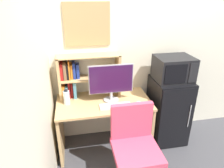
# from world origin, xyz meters

# --- Properties ---
(wall_back) EXTENTS (6.40, 0.04, 2.60)m
(wall_back) POSITION_xyz_m (0.40, 0.02, 1.30)
(wall_back) COLOR silver
(wall_back) RESTS_ON ground_plane
(wall_left) EXTENTS (0.04, 4.40, 2.60)m
(wall_left) POSITION_xyz_m (-1.62, -1.60, 1.30)
(wall_left) COLOR silver
(wall_left) RESTS_ON ground_plane
(desk) EXTENTS (1.20, 0.65, 0.73)m
(desk) POSITION_xyz_m (-0.95, -0.33, 0.50)
(desk) COLOR tan
(desk) RESTS_ON ground_plane
(hutch_bookshelf) EXTENTS (0.79, 0.23, 0.56)m
(hutch_bookshelf) POSITION_xyz_m (-1.23, -0.11, 1.02)
(hutch_bookshelf) COLOR tan
(hutch_bookshelf) RESTS_ON desk
(monitor) EXTENTS (0.56, 0.19, 0.48)m
(monitor) POSITION_xyz_m (-0.85, -0.31, 1.00)
(monitor) COLOR #B7B7BC
(monitor) RESTS_ON desk
(keyboard) EXTENTS (0.39, 0.13, 0.02)m
(keyboard) POSITION_xyz_m (-0.83, -0.48, 0.74)
(keyboard) COLOR silver
(keyboard) RESTS_ON desk
(computer_mouse) EXTENTS (0.06, 0.09, 0.03)m
(computer_mouse) POSITION_xyz_m (-0.53, -0.48, 0.74)
(computer_mouse) COLOR silver
(computer_mouse) RESTS_ON desk
(water_bottle) EXTENTS (0.08, 0.08, 0.19)m
(water_bottle) POSITION_xyz_m (-1.41, -0.30, 0.82)
(water_bottle) COLOR silver
(water_bottle) RESTS_ON desk
(mini_fridge) EXTENTS (0.49, 0.52, 0.94)m
(mini_fridge) POSITION_xyz_m (-0.03, -0.31, 0.47)
(mini_fridge) COLOR black
(mini_fridge) RESTS_ON ground_plane
(microwave) EXTENTS (0.47, 0.39, 0.32)m
(microwave) POSITION_xyz_m (-0.03, -0.30, 1.10)
(microwave) COLOR black
(microwave) RESTS_ON mini_fridge
(desk_chair) EXTENTS (0.55, 0.55, 0.94)m
(desk_chair) POSITION_xyz_m (-0.72, -0.98, 0.41)
(desk_chair) COLOR black
(desk_chair) RESTS_ON ground_plane
(wall_corkboard) EXTENTS (0.57, 0.02, 0.52)m
(wall_corkboard) POSITION_xyz_m (-1.10, -0.01, 1.65)
(wall_corkboard) COLOR tan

